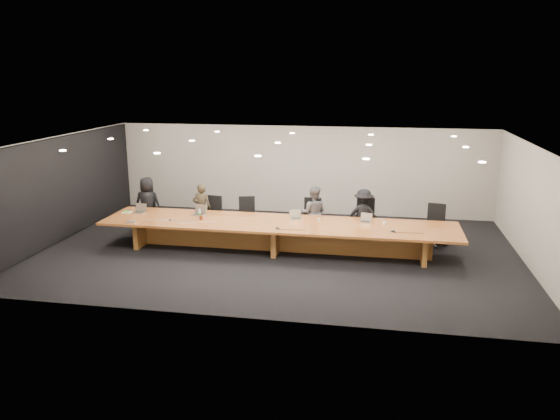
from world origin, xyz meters
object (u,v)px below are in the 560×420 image
object	(u,v)px
chair_right	(364,219)
paper_cup_near	(319,220)
conference_table	(278,231)
chair_left	(211,215)
laptop_b	(198,210)
person_d	(363,215)
laptop_d	(296,215)
chair_mid_right	(311,219)
person_c	(313,213)
amber_mug	(201,218)
water_bottle	(199,214)
laptop_a	(139,208)
chair_mid_left	(247,216)
mic_left	(170,220)
person_a	(148,204)
mic_right	(393,231)
mic_center	(277,228)
laptop_e	(365,218)
person_b	(202,208)
paper_cup_far	(384,224)
chair_far_right	(435,225)
chair_far_left	(145,212)
av_box	(131,222)

from	to	relation	value
chair_right	paper_cup_near	distance (m)	1.55
conference_table	chair_left	size ratio (longest dim) A/B	8.41
laptop_b	person_d	bearing A→B (deg)	27.61
laptop_d	chair_mid_right	bearing A→B (deg)	46.51
person_c	amber_mug	xyz separation A→B (m)	(-2.76, -1.26, 0.07)
person_c	water_bottle	distance (m)	3.06
chair_left	laptop_a	xyz separation A→B (m)	(-1.72, -0.94, 0.34)
chair_mid_left	laptop_b	xyz separation A→B (m)	(-1.11, -0.92, 0.35)
chair_mid_left	water_bottle	world-z (taller)	chair_mid_left
person_c	laptop_d	size ratio (longest dim) A/B	4.97
chair_mid_left	mic_left	xyz separation A→B (m)	(-1.65, -1.56, 0.23)
person_a	paper_cup_near	size ratio (longest dim) A/B	17.25
laptop_d	mic_right	distance (m)	2.57
person_a	amber_mug	bearing A→B (deg)	142.59
chair_mid_right	person_a	bearing A→B (deg)	-179.07
chair_mid_left	conference_table	bearing A→B (deg)	-63.43
water_bottle	laptop_b	bearing A→B (deg)	113.60
chair_mid_left	mic_right	world-z (taller)	chair_mid_left
mic_center	chair_mid_right	bearing A→B (deg)	70.56
chair_left	paper_cup_near	distance (m)	3.33
chair_left	chair_mid_right	world-z (taller)	chair_mid_right
chair_right	mic_right	world-z (taller)	chair_right
person_c	chair_mid_right	bearing A→B (deg)	-36.83
laptop_d	mic_center	xyz separation A→B (m)	(-0.31, -0.97, -0.10)
laptop_e	laptop_a	bearing A→B (deg)	-163.43
amber_mug	laptop_e	bearing A→B (deg)	7.02
conference_table	laptop_a	distance (m)	3.90
person_d	water_bottle	xyz separation A→B (m)	(-4.17, -1.20, 0.15)
person_b	person_d	size ratio (longest dim) A/B	0.99
paper_cup_far	chair_far_right	bearing A→B (deg)	37.81
chair_mid_left	chair_right	bearing A→B (deg)	-13.58
chair_mid_right	chair_right	bearing A→B (deg)	6.49
person_a	person_d	xyz separation A→B (m)	(6.13, -0.01, -0.05)
conference_table	laptop_e	distance (m)	2.24
chair_far_right	laptop_b	bearing A→B (deg)	-159.73
conference_table	person_c	distance (m)	1.40
chair_right	chair_far_right	xyz separation A→B (m)	(1.84, -0.12, -0.03)
paper_cup_far	person_c	bearing A→B (deg)	153.03
chair_far_right	person_d	distance (m)	1.87
paper_cup_far	chair_mid_right	bearing A→B (deg)	152.67
amber_mug	paper_cup_far	size ratio (longest dim) A/B	1.20
water_bottle	mic_right	xyz separation A→B (m)	(4.93, -0.32, -0.10)
chair_mid_left	laptop_e	size ratio (longest dim) A/B	3.66
chair_far_left	amber_mug	size ratio (longest dim) A/B	9.25
paper_cup_near	person_a	bearing A→B (deg)	169.43
chair_right	av_box	bearing A→B (deg)	-153.91
person_d	chair_far_right	bearing A→B (deg)	-174.30
water_bottle	paper_cup_far	size ratio (longest dim) A/B	2.56
chair_mid_left	mic_left	distance (m)	2.28
chair_right	laptop_b	size ratio (longest dim) A/B	3.33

